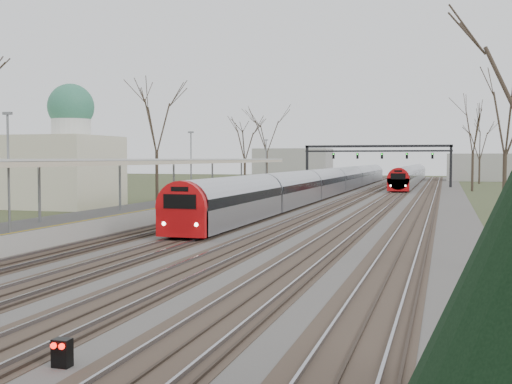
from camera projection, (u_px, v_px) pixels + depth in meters
The scene contains 10 objects.
track_bed at pixel (346, 199), 63.92m from camera, with size 24.00×160.00×0.22m.
platform at pixel (192, 205), 49.78m from camera, with size 3.50×69.00×1.00m, color #9E9B93.
canopy at pixel (168, 161), 45.28m from camera, with size 4.10×50.00×3.11m.
dome_building at pixel (54, 163), 53.68m from camera, with size 10.00×8.00×10.30m.
signal_gantry at pixel (377, 153), 92.37m from camera, with size 21.00×0.59×6.08m.
tree_west_far at pixel (156, 118), 61.69m from camera, with size 5.50×5.50×11.33m.
tree_east_far at pixel (506, 116), 47.20m from camera, with size 5.00×5.00×10.30m.
train_near at pixel (334, 181), 73.98m from camera, with size 2.62×90.21×3.05m.
train_far at pixel (411, 175), 103.42m from camera, with size 2.62×60.21×3.05m.
ground_signal at pixel (62, 356), 12.36m from camera, with size 0.35×0.33×0.61m.
Camera 1 is at (9.80, -8.71, 4.13)m, focal length 45.00 mm.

